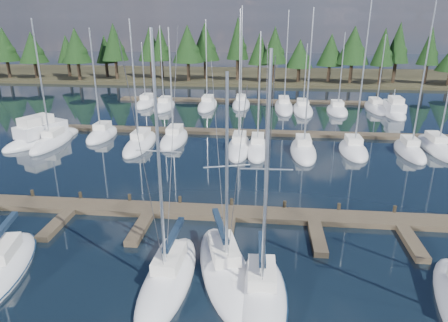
# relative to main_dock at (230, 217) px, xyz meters

# --- Properties ---
(ground) EXTENTS (260.00, 260.00, 0.00)m
(ground) POSITION_rel_main_dock_xyz_m (0.00, 12.64, -0.20)
(ground) COLOR black
(ground) RESTS_ON ground
(far_shore) EXTENTS (220.00, 30.00, 0.60)m
(far_shore) POSITION_rel_main_dock_xyz_m (0.00, 72.64, 0.10)
(far_shore) COLOR #332E1C
(far_shore) RESTS_ON ground
(main_dock) EXTENTS (44.00, 6.13, 0.90)m
(main_dock) POSITION_rel_main_dock_xyz_m (0.00, 0.00, 0.00)
(main_dock) COLOR #4A3E2E
(main_dock) RESTS_ON ground
(back_docks) EXTENTS (50.00, 21.80, 0.40)m
(back_docks) POSITION_rel_main_dock_xyz_m (0.00, 32.23, -0.00)
(back_docks) COLOR #4A3E2E
(back_docks) RESTS_ON ground
(front_sailboat_1) EXTENTS (4.56, 8.83, 12.69)m
(front_sailboat_1) POSITION_rel_main_dock_xyz_m (-12.53, -7.70, 0.07)
(front_sailboat_1) COLOR silver
(front_sailboat_1) RESTS_ON ground
(front_sailboat_2) EXTENTS (2.90, 8.67, 14.29)m
(front_sailboat_2) POSITION_rel_main_dock_xyz_m (-2.74, -7.62, 0.10)
(front_sailboat_2) COLOR silver
(front_sailboat_2) RESTS_ON ground
(front_sailboat_3) EXTENTS (5.17, 9.80, 12.32)m
(front_sailboat_3) POSITION_rel_main_dock_xyz_m (0.29, -6.43, 0.07)
(front_sailboat_3) COLOR silver
(front_sailboat_3) RESTS_ON ground
(front_sailboat_4) EXTENTS (2.99, 8.00, 13.51)m
(front_sailboat_4) POSITION_rel_main_dock_xyz_m (2.39, -8.46, 0.09)
(front_sailboat_4) COLOR silver
(front_sailboat_4) RESTS_ON ground
(back_sailboat_rows) EXTENTS (45.92, 32.46, 16.55)m
(back_sailboat_rows) POSITION_rel_main_dock_xyz_m (0.39, 27.21, 0.06)
(back_sailboat_rows) COLOR silver
(back_sailboat_rows) RESTS_ON ground
(motor_yacht_left) EXTENTS (7.15, 10.82, 5.16)m
(motor_yacht_left) POSITION_rel_main_dock_xyz_m (-23.74, 17.06, 0.35)
(motor_yacht_left) COLOR silver
(motor_yacht_left) RESTS_ON ground
(motor_yacht_right) EXTENTS (3.36, 9.01, 4.44)m
(motor_yacht_right) POSITION_rel_main_dock_xyz_m (21.70, 35.52, 0.29)
(motor_yacht_right) COLOR silver
(motor_yacht_right) RESTS_ON ground
(tree_line) EXTENTS (186.20, 11.60, 13.39)m
(tree_line) POSITION_rel_main_dock_xyz_m (-2.90, 62.82, 7.31)
(tree_line) COLOR black
(tree_line) RESTS_ON far_shore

